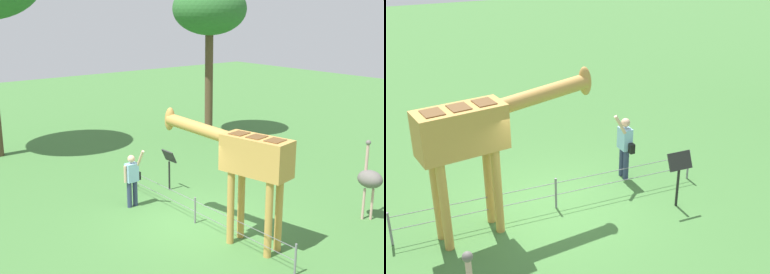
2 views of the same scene
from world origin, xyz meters
The scene contains 7 objects.
ground_plane centered at (0.00, 0.00, 0.00)m, with size 60.00×60.00×0.00m, color #427538.
giraffe centered at (-1.65, -0.15, 2.19)m, with size 3.85×1.15×3.14m.
visitor centered at (2.07, 0.74, 0.90)m, with size 0.53×0.58×1.78m.
ostrich centered at (-2.77, -3.84, 1.18)m, with size 0.70×0.56×2.25m.
tree_east centered at (7.03, -6.40, 5.58)m, with size 3.21×3.21×6.79m.
info_sign centered at (2.53, -0.92, 0.95)m, with size 0.56×0.21×1.32m.
wire_fence centered at (0.00, 0.05, 0.40)m, with size 7.05×0.05×0.75m.
Camera 1 is at (-9.81, 7.96, 5.71)m, focal length 46.68 mm.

